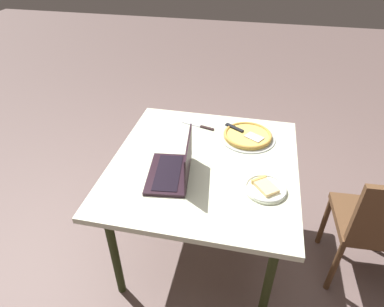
{
  "coord_description": "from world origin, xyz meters",
  "views": [
    {
      "loc": [
        1.45,
        0.24,
        1.86
      ],
      "look_at": [
        0.07,
        -0.05,
        0.84
      ],
      "focal_mm": 30.87,
      "sensor_mm": 36.0,
      "label": 1
    }
  ],
  "objects_px": {
    "dining_table": "(204,172)",
    "pizza_plate": "(265,188)",
    "laptop": "(175,169)",
    "chair_near": "(377,224)",
    "pizza_tray": "(248,136)",
    "table_knife": "(201,127)"
  },
  "relations": [
    {
      "from": "pizza_plate",
      "to": "pizza_tray",
      "type": "relative_size",
      "value": 0.63
    },
    {
      "from": "table_knife",
      "to": "chair_near",
      "type": "distance_m",
      "value": 1.16
    },
    {
      "from": "laptop",
      "to": "pizza_plate",
      "type": "distance_m",
      "value": 0.47
    },
    {
      "from": "table_knife",
      "to": "pizza_tray",
      "type": "bearing_deg",
      "value": 77.73
    },
    {
      "from": "dining_table",
      "to": "pizza_plate",
      "type": "distance_m",
      "value": 0.39
    },
    {
      "from": "pizza_tray",
      "to": "laptop",
      "type": "bearing_deg",
      "value": -37.79
    },
    {
      "from": "laptop",
      "to": "pizza_tray",
      "type": "bearing_deg",
      "value": 142.21
    },
    {
      "from": "pizza_plate",
      "to": "pizza_tray",
      "type": "bearing_deg",
      "value": -165.09
    },
    {
      "from": "laptop",
      "to": "pizza_tray",
      "type": "distance_m",
      "value": 0.57
    },
    {
      "from": "laptop",
      "to": "dining_table",
      "type": "bearing_deg",
      "value": 139.03
    },
    {
      "from": "laptop",
      "to": "pizza_tray",
      "type": "xyz_separation_m",
      "value": [
        -0.45,
        0.35,
        -0.03
      ]
    },
    {
      "from": "laptop",
      "to": "table_knife",
      "type": "height_order",
      "value": "laptop"
    },
    {
      "from": "laptop",
      "to": "chair_near",
      "type": "distance_m",
      "value": 1.15
    },
    {
      "from": "dining_table",
      "to": "table_knife",
      "type": "xyz_separation_m",
      "value": [
        -0.37,
        -0.09,
        0.07
      ]
    },
    {
      "from": "dining_table",
      "to": "pizza_plate",
      "type": "bearing_deg",
      "value": 64.25
    },
    {
      "from": "laptop",
      "to": "table_knife",
      "type": "relative_size",
      "value": 1.62
    },
    {
      "from": "dining_table",
      "to": "laptop",
      "type": "bearing_deg",
      "value": -40.97
    },
    {
      "from": "pizza_plate",
      "to": "dining_table",
      "type": "bearing_deg",
      "value": -115.75
    },
    {
      "from": "dining_table",
      "to": "pizza_tray",
      "type": "distance_m",
      "value": 0.38
    },
    {
      "from": "pizza_plate",
      "to": "table_knife",
      "type": "distance_m",
      "value": 0.68
    },
    {
      "from": "dining_table",
      "to": "pizza_plate",
      "type": "height_order",
      "value": "pizza_plate"
    },
    {
      "from": "laptop",
      "to": "chair_near",
      "type": "bearing_deg",
      "value": 96.42
    }
  ]
}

